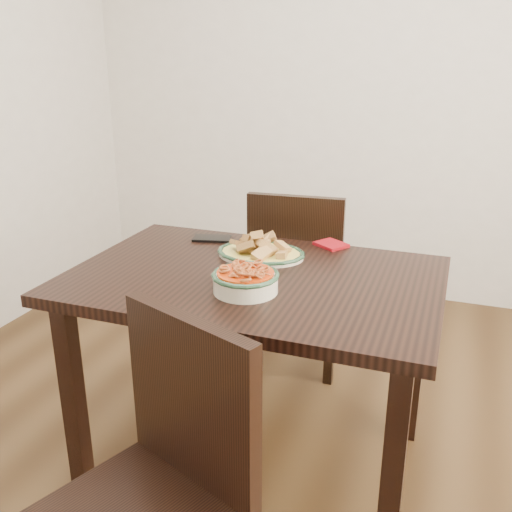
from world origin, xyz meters
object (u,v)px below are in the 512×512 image
(dining_table, at_px, (254,300))
(smartphone, at_px, (212,238))
(noodle_bowl, at_px, (245,279))
(fish_plate, at_px, (261,245))
(chair_near, at_px, (160,480))
(chair_far, at_px, (299,273))

(dining_table, bearing_deg, smartphone, 134.05)
(noodle_bowl, bearing_deg, fish_plate, 101.24)
(chair_near, height_order, fish_plate, chair_near)
(dining_table, distance_m, chair_far, 0.70)
(fish_plate, bearing_deg, noodle_bowl, -78.76)
(chair_far, relative_size, noodle_bowl, 4.16)
(noodle_bowl, height_order, smartphone, noodle_bowl)
(dining_table, relative_size, smartphone, 8.22)
(chair_near, xyz_separation_m, fish_plate, (-0.07, 0.91, 0.30))
(chair_far, height_order, smartphone, chair_far)
(chair_far, xyz_separation_m, fish_plate, (-0.01, -0.50, 0.30))
(chair_far, xyz_separation_m, noodle_bowl, (0.06, -0.83, 0.29))
(chair_far, bearing_deg, dining_table, 88.20)
(dining_table, xyz_separation_m, fish_plate, (-0.04, 0.18, 0.14))
(noodle_bowl, bearing_deg, chair_far, 93.98)
(chair_far, relative_size, smartphone, 5.90)
(dining_table, relative_size, noodle_bowl, 5.80)
(dining_table, height_order, chair_near, chair_near)
(dining_table, relative_size, fish_plate, 3.87)
(smartphone, bearing_deg, dining_table, -60.01)
(fish_plate, bearing_deg, chair_far, 89.20)
(fish_plate, xyz_separation_m, noodle_bowl, (0.06, -0.32, -0.00))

